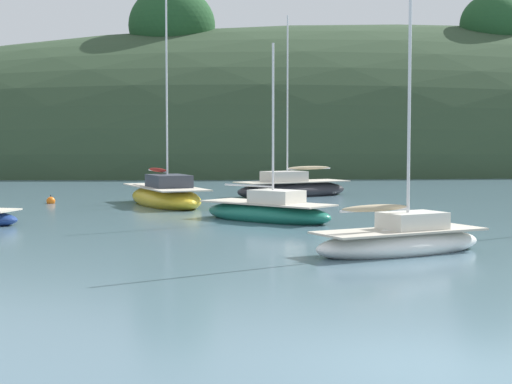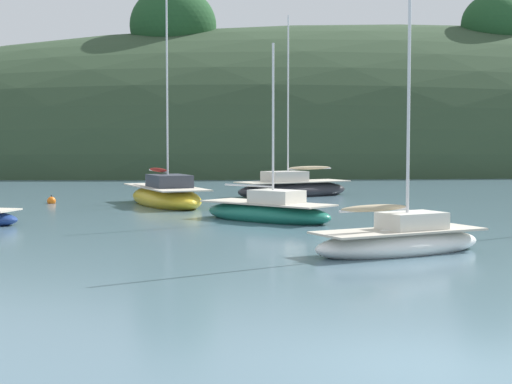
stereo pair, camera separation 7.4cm
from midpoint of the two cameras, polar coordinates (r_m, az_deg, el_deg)
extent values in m
plane|color=slate|center=(12.06, 12.55, -11.88)|extent=(400.00, 400.00, 0.00)
ellipsoid|color=#2D422B|center=(86.54, 12.13, 1.50)|extent=(150.00, 36.00, 29.67)
ellipsoid|color=#1E4723|center=(78.84, -5.96, 11.56)|extent=(8.21, 7.46, 7.46)
ellipsoid|color=#1E4723|center=(88.67, 17.11, 10.82)|extent=(6.93, 6.30, 6.30)
ellipsoid|color=#1E4723|center=(83.20, 16.34, 11.26)|extent=(6.51, 5.92, 5.92)
ellipsoid|color=white|center=(23.37, 9.99, -3.67)|extent=(5.83, 3.69, 0.88)
cube|color=beige|center=(23.32, 10.01, -2.70)|extent=(5.36, 3.40, 0.06)
cube|color=silver|center=(23.57, 10.86, -2.02)|extent=(2.08, 1.76, 0.51)
cylinder|color=silver|center=(23.37, 10.64, 6.12)|extent=(0.09, 0.09, 7.18)
cylinder|color=silver|center=(22.73, 8.27, -1.25)|extent=(2.20, 0.88, 0.07)
ellipsoid|color=tan|center=(22.73, 8.27, -1.13)|extent=(2.15, 0.97, 0.20)
ellipsoid|color=gold|center=(39.98, -6.46, -0.45)|extent=(4.61, 8.11, 1.23)
cube|color=beige|center=(39.94, -6.47, 0.34)|extent=(4.24, 7.46, 0.06)
cube|color=#333842|center=(39.34, -6.21, 0.76)|extent=(2.31, 2.83, 0.63)
cylinder|color=silver|center=(39.60, -6.36, 7.64)|extent=(0.09, 0.09, 10.12)
cylinder|color=silver|center=(41.09, -6.97, 1.48)|extent=(0.95, 3.13, 0.07)
ellipsoid|color=maroon|center=(41.08, -6.97, 1.55)|extent=(1.04, 3.04, 0.20)
ellipsoid|color=#196B56|center=(32.17, 0.71, -1.56)|extent=(5.61, 5.86, 0.97)
cube|color=beige|center=(32.13, 0.71, -0.78)|extent=(5.16, 5.39, 0.06)
cube|color=silver|center=(31.81, 1.39, -0.34)|extent=(2.30, 2.33, 0.54)
cylinder|color=silver|center=(31.85, 1.14, 4.83)|extent=(0.09, 0.09, 6.28)
cylinder|color=silver|center=(32.71, -0.60, 0.45)|extent=(1.77, 1.92, 0.07)
ellipsoid|color=#232328|center=(46.14, 2.54, 0.10)|extent=(7.52, 5.12, 1.14)
cube|color=beige|center=(46.11, 2.54, 0.73)|extent=(6.92, 4.71, 0.06)
cube|color=beige|center=(45.78, 1.95, 1.09)|extent=(2.73, 2.37, 0.60)
cylinder|color=silver|center=(45.91, 2.18, 6.54)|extent=(0.09, 0.09, 9.33)
cylinder|color=silver|center=(46.73, 3.70, 1.65)|extent=(2.77, 1.28, 0.07)
ellipsoid|color=tan|center=(46.73, 3.70, 1.71)|extent=(2.71, 1.35, 0.20)
sphere|color=orange|center=(42.14, -14.28, -0.62)|extent=(0.44, 0.44, 0.44)
cylinder|color=black|center=(42.12, -14.29, -0.26)|extent=(0.04, 0.04, 0.10)
camera|label=1|loc=(0.04, -90.07, 0.00)|focal=56.86mm
camera|label=2|loc=(0.04, 89.93, 0.00)|focal=56.86mm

